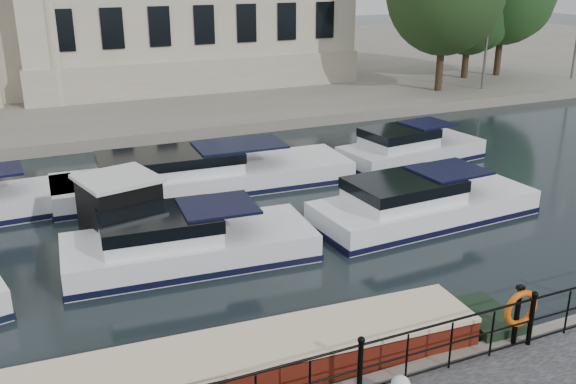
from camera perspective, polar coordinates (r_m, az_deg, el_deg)
name	(u,v)px	position (r m, az deg, el deg)	size (l,w,h in m)	color
ground_plane	(305,355)	(14.20, 1.52, -14.31)	(160.00, 160.00, 0.00)	black
far_bank	(76,73)	(50.43, -18.36, 10.04)	(120.00, 42.00, 0.55)	#6B665B
railing	(360,364)	(11.90, 6.44, -14.98)	(24.14, 0.14, 1.22)	black
lamp_posts	(538,16)	(44.26, 21.31, 14.41)	(8.24, 1.55, 8.07)	#59595B
life_ring_post	(520,309)	(13.90, 19.95, -9.77)	(0.81, 0.21, 1.32)	black
harbour_hut	(121,214)	(19.57, -14.66, -1.87)	(3.36, 3.01, 2.18)	#6B665B
cabin_cruisers	(185,214)	(20.78, -9.18, -1.91)	(27.81, 10.55, 1.99)	white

